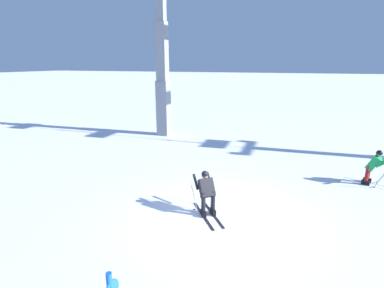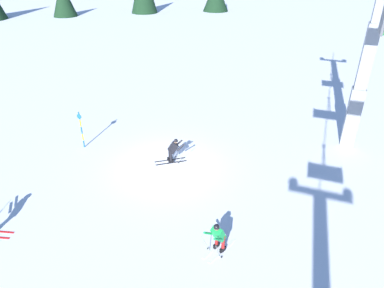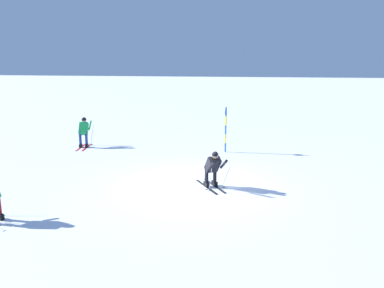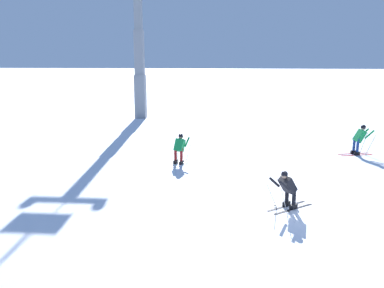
{
  "view_description": "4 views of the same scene",
  "coord_description": "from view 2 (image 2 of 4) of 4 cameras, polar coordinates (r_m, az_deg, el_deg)",
  "views": [
    {
      "loc": [
        1.62,
        -7.58,
        4.48
      ],
      "look_at": [
        -1.32,
        0.75,
        1.96
      ],
      "focal_mm": 26.77,
      "sensor_mm": 36.0,
      "label": 1
    },
    {
      "loc": [
        13.86,
        6.69,
        9.92
      ],
      "look_at": [
        0.21,
        1.46,
        1.75
      ],
      "focal_mm": 32.5,
      "sensor_mm": 36.0,
      "label": 2
    },
    {
      "loc": [
        -2.87,
        11.75,
        4.1
      ],
      "look_at": [
        -0.28,
        1.64,
        1.86
      ],
      "focal_mm": 33.9,
      "sensor_mm": 36.0,
      "label": 3
    },
    {
      "loc": [
        -13.16,
        2.19,
        4.99
      ],
      "look_at": [
        0.42,
        3.28,
        1.9
      ],
      "focal_mm": 37.26,
      "sensor_mm": 36.0,
      "label": 4
    }
  ],
  "objects": [
    {
      "name": "lift_tower_near",
      "position": [
        20.74,
        26.46,
        11.03
      ],
      "size": [
        0.72,
        2.63,
        10.75
      ],
      "color": "gray",
      "rests_on": "ground_plane"
    },
    {
      "name": "ground_plane",
      "position": [
        18.31,
        -4.03,
        -3.69
      ],
      "size": [
        260.0,
        260.0,
        0.0
      ],
      "primitive_type": "plane",
      "color": "white"
    },
    {
      "name": "skier_distant_uphill",
      "position": [
        13.19,
        4.3,
        -14.76
      ],
      "size": [
        1.61,
        1.04,
        1.5
      ],
      "color": "white",
      "rests_on": "ground_plane"
    },
    {
      "name": "skier_carving_main",
      "position": [
        18.37,
        -3.11,
        -0.83
      ],
      "size": [
        1.41,
        1.63,
        1.45
      ],
      "color": "black",
      "rests_on": "ground_plane"
    },
    {
      "name": "trail_marker_pole",
      "position": [
        20.44,
        -17.7,
        2.41
      ],
      "size": [
        0.07,
        0.28,
        2.19
      ],
      "color": "blue",
      "rests_on": "ground_plane"
    }
  ]
}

